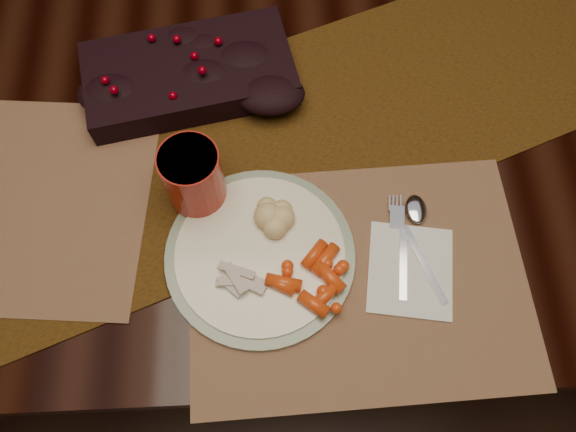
{
  "coord_description": "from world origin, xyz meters",
  "views": [
    {
      "loc": [
        -0.03,
        -0.58,
        1.54
      ],
      "look_at": [
        -0.01,
        -0.25,
        0.8
      ],
      "focal_mm": 35.0,
      "sensor_mm": 36.0,
      "label": 1
    }
  ],
  "objects_px": {
    "dinner_plate": "(260,255)",
    "napkin": "(410,270)",
    "turkey_shreds": "(238,281)",
    "centerpiece": "(189,71)",
    "red_cup": "(194,178)",
    "mashed_potatoes": "(271,216)",
    "dining_table": "(289,192)",
    "baby_carrots": "(300,279)",
    "placemat_main": "(358,279)"
  },
  "relations": [
    {
      "from": "centerpiece",
      "to": "mashed_potatoes",
      "type": "height_order",
      "value": "centerpiece"
    },
    {
      "from": "napkin",
      "to": "dining_table",
      "type": "bearing_deg",
      "value": 125.7
    },
    {
      "from": "turkey_shreds",
      "to": "red_cup",
      "type": "relative_size",
      "value": 0.6
    },
    {
      "from": "turkey_shreds",
      "to": "baby_carrots",
      "type": "bearing_deg",
      "value": -1.3
    },
    {
      "from": "baby_carrots",
      "to": "turkey_shreds",
      "type": "xyz_separation_m",
      "value": [
        -0.09,
        0.0,
        -0.0
      ]
    },
    {
      "from": "centerpiece",
      "to": "red_cup",
      "type": "relative_size",
      "value": 2.84
    },
    {
      "from": "red_cup",
      "to": "napkin",
      "type": "bearing_deg",
      "value": -23.55
    },
    {
      "from": "centerpiece",
      "to": "mashed_potatoes",
      "type": "distance_m",
      "value": 0.3
    },
    {
      "from": "turkey_shreds",
      "to": "dining_table",
      "type": "bearing_deg",
      "value": 75.38
    },
    {
      "from": "napkin",
      "to": "dinner_plate",
      "type": "bearing_deg",
      "value": -178.97
    },
    {
      "from": "centerpiece",
      "to": "napkin",
      "type": "relative_size",
      "value": 2.42
    },
    {
      "from": "centerpiece",
      "to": "baby_carrots",
      "type": "xyz_separation_m",
      "value": [
        0.17,
        -0.37,
        -0.01
      ]
    },
    {
      "from": "dinner_plate",
      "to": "turkey_shreds",
      "type": "relative_size",
      "value": 3.89
    },
    {
      "from": "dinner_plate",
      "to": "napkin",
      "type": "distance_m",
      "value": 0.22
    },
    {
      "from": "dinner_plate",
      "to": "mashed_potatoes",
      "type": "height_order",
      "value": "mashed_potatoes"
    },
    {
      "from": "mashed_potatoes",
      "to": "napkin",
      "type": "distance_m",
      "value": 0.22
    },
    {
      "from": "turkey_shreds",
      "to": "centerpiece",
      "type": "bearing_deg",
      "value": 102.1
    },
    {
      "from": "dining_table",
      "to": "turkey_shreds",
      "type": "height_order",
      "value": "turkey_shreds"
    },
    {
      "from": "placemat_main",
      "to": "dinner_plate",
      "type": "xyz_separation_m",
      "value": [
        -0.14,
        0.04,
        0.01
      ]
    },
    {
      "from": "dining_table",
      "to": "turkey_shreds",
      "type": "bearing_deg",
      "value": -104.62
    },
    {
      "from": "dinner_plate",
      "to": "dining_table",
      "type": "bearing_deg",
      "value": 79.03
    },
    {
      "from": "dining_table",
      "to": "baby_carrots",
      "type": "relative_size",
      "value": 16.02
    },
    {
      "from": "centerpiece",
      "to": "placemat_main",
      "type": "xyz_separation_m",
      "value": [
        0.25,
        -0.36,
        -0.04
      ]
    },
    {
      "from": "dinner_plate",
      "to": "napkin",
      "type": "height_order",
      "value": "dinner_plate"
    },
    {
      "from": "mashed_potatoes",
      "to": "placemat_main",
      "type": "bearing_deg",
      "value": -36.03
    },
    {
      "from": "dinner_plate",
      "to": "turkey_shreds",
      "type": "xyz_separation_m",
      "value": [
        -0.03,
        -0.04,
        0.02
      ]
    },
    {
      "from": "placemat_main",
      "to": "turkey_shreds",
      "type": "bearing_deg",
      "value": 179.17
    },
    {
      "from": "dining_table",
      "to": "red_cup",
      "type": "bearing_deg",
      "value": -127.9
    },
    {
      "from": "red_cup",
      "to": "turkey_shreds",
      "type": "bearing_deg",
      "value": -67.61
    },
    {
      "from": "dinner_plate",
      "to": "napkin",
      "type": "xyz_separation_m",
      "value": [
        0.22,
        -0.03,
        -0.01
      ]
    },
    {
      "from": "dinner_plate",
      "to": "red_cup",
      "type": "relative_size",
      "value": 2.33
    },
    {
      "from": "napkin",
      "to": "red_cup",
      "type": "relative_size",
      "value": 1.17
    },
    {
      "from": "mashed_potatoes",
      "to": "red_cup",
      "type": "xyz_separation_m",
      "value": [
        -0.11,
        0.05,
        0.02
      ]
    },
    {
      "from": "dinner_plate",
      "to": "centerpiece",
      "type": "bearing_deg",
      "value": 108.83
    },
    {
      "from": "dining_table",
      "to": "napkin",
      "type": "height_order",
      "value": "napkin"
    },
    {
      "from": "placemat_main",
      "to": "baby_carrots",
      "type": "bearing_deg",
      "value": -178.31
    },
    {
      "from": "dining_table",
      "to": "turkey_shreds",
      "type": "relative_size",
      "value": 24.93
    },
    {
      "from": "mashed_potatoes",
      "to": "red_cup",
      "type": "bearing_deg",
      "value": 154.04
    },
    {
      "from": "centerpiece",
      "to": "baby_carrots",
      "type": "height_order",
      "value": "centerpiece"
    },
    {
      "from": "red_cup",
      "to": "centerpiece",
      "type": "bearing_deg",
      "value": 94.59
    },
    {
      "from": "centerpiece",
      "to": "placemat_main",
      "type": "relative_size",
      "value": 0.69
    },
    {
      "from": "turkey_shreds",
      "to": "red_cup",
      "type": "xyz_separation_m",
      "value": [
        -0.06,
        0.15,
        0.04
      ]
    },
    {
      "from": "dining_table",
      "to": "centerpiece",
      "type": "distance_m",
      "value": 0.45
    },
    {
      "from": "dining_table",
      "to": "napkin",
      "type": "distance_m",
      "value": 0.53
    },
    {
      "from": "placemat_main",
      "to": "turkey_shreds",
      "type": "relative_size",
      "value": 6.82
    },
    {
      "from": "turkey_shreds",
      "to": "red_cup",
      "type": "height_order",
      "value": "red_cup"
    },
    {
      "from": "mashed_potatoes",
      "to": "turkey_shreds",
      "type": "bearing_deg",
      "value": -117.72
    },
    {
      "from": "turkey_shreds",
      "to": "napkin",
      "type": "distance_m",
      "value": 0.25
    },
    {
      "from": "dining_table",
      "to": "placemat_main",
      "type": "bearing_deg",
      "value": -75.77
    },
    {
      "from": "red_cup",
      "to": "dinner_plate",
      "type": "bearing_deg",
      "value": -48.4
    }
  ]
}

